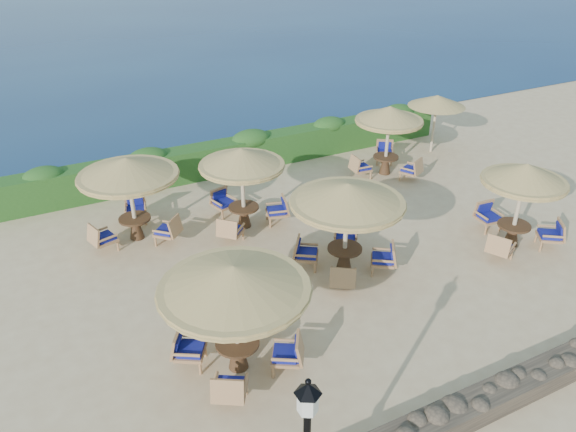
{
  "coord_description": "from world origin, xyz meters",
  "views": [
    {
      "loc": [
        -7.56,
        -11.57,
        8.84
      ],
      "look_at": [
        -1.2,
        0.77,
        1.3
      ],
      "focal_mm": 35.0,
      "sensor_mm": 36.0,
      "label": 1
    }
  ],
  "objects_px": {
    "extra_parasol": "(437,101)",
    "cafe_set_0": "(235,296)",
    "cafe_set_4": "(242,172)",
    "cafe_set_3": "(129,180)",
    "cafe_set_2": "(522,191)",
    "cafe_set_1": "(347,209)",
    "cafe_set_5": "(388,128)"
  },
  "relations": [
    {
      "from": "extra_parasol",
      "to": "cafe_set_1",
      "type": "bearing_deg",
      "value": -143.88
    },
    {
      "from": "cafe_set_0",
      "to": "cafe_set_5",
      "type": "xyz_separation_m",
      "value": [
        9.03,
        7.06,
        -0.07
      ]
    },
    {
      "from": "cafe_set_0",
      "to": "cafe_set_4",
      "type": "bearing_deg",
      "value": 65.51
    },
    {
      "from": "extra_parasol",
      "to": "cafe_set_5",
      "type": "relative_size",
      "value": 0.87
    },
    {
      "from": "cafe_set_2",
      "to": "cafe_set_4",
      "type": "distance_m",
      "value": 8.17
    },
    {
      "from": "extra_parasol",
      "to": "cafe_set_2",
      "type": "distance_m",
      "value": 7.54
    },
    {
      "from": "extra_parasol",
      "to": "cafe_set_4",
      "type": "distance_m",
      "value": 9.73
    },
    {
      "from": "cafe_set_4",
      "to": "extra_parasol",
      "type": "bearing_deg",
      "value": 13.45
    },
    {
      "from": "cafe_set_0",
      "to": "cafe_set_1",
      "type": "distance_m",
      "value": 4.68
    },
    {
      "from": "cafe_set_3",
      "to": "cafe_set_4",
      "type": "height_order",
      "value": "same"
    },
    {
      "from": "extra_parasol",
      "to": "cafe_set_2",
      "type": "bearing_deg",
      "value": -111.75
    },
    {
      "from": "cafe_set_2",
      "to": "cafe_set_5",
      "type": "xyz_separation_m",
      "value": [
        -0.25,
        6.05,
        0.03
      ]
    },
    {
      "from": "cafe_set_0",
      "to": "cafe_set_3",
      "type": "height_order",
      "value": "same"
    },
    {
      "from": "cafe_set_1",
      "to": "cafe_set_5",
      "type": "height_order",
      "value": "same"
    },
    {
      "from": "cafe_set_5",
      "to": "cafe_set_1",
      "type": "bearing_deg",
      "value": -135.3
    },
    {
      "from": "cafe_set_1",
      "to": "cafe_set_2",
      "type": "height_order",
      "value": "same"
    },
    {
      "from": "extra_parasol",
      "to": "cafe_set_1",
      "type": "height_order",
      "value": "cafe_set_1"
    },
    {
      "from": "cafe_set_5",
      "to": "cafe_set_4",
      "type": "bearing_deg",
      "value": -168.4
    },
    {
      "from": "cafe_set_3",
      "to": "cafe_set_4",
      "type": "relative_size",
      "value": 1.07
    },
    {
      "from": "cafe_set_2",
      "to": "cafe_set_3",
      "type": "height_order",
      "value": "same"
    },
    {
      "from": "cafe_set_0",
      "to": "cafe_set_1",
      "type": "relative_size",
      "value": 1.03
    },
    {
      "from": "cafe_set_0",
      "to": "cafe_set_2",
      "type": "xyz_separation_m",
      "value": [
        9.28,
        1.01,
        -0.1
      ]
    },
    {
      "from": "cafe_set_1",
      "to": "cafe_set_4",
      "type": "height_order",
      "value": "same"
    },
    {
      "from": "cafe_set_0",
      "to": "cafe_set_5",
      "type": "bearing_deg",
      "value": 38.02
    },
    {
      "from": "cafe_set_0",
      "to": "cafe_set_5",
      "type": "height_order",
      "value": "same"
    },
    {
      "from": "cafe_set_1",
      "to": "cafe_set_4",
      "type": "bearing_deg",
      "value": 113.04
    },
    {
      "from": "extra_parasol",
      "to": "cafe_set_5",
      "type": "height_order",
      "value": "cafe_set_5"
    },
    {
      "from": "extra_parasol",
      "to": "cafe_set_4",
      "type": "xyz_separation_m",
      "value": [
        -9.45,
        -2.26,
        -0.3
      ]
    },
    {
      "from": "extra_parasol",
      "to": "cafe_set_0",
      "type": "height_order",
      "value": "cafe_set_0"
    },
    {
      "from": "cafe_set_1",
      "to": "cafe_set_3",
      "type": "distance_m",
      "value": 6.44
    },
    {
      "from": "extra_parasol",
      "to": "cafe_set_3",
      "type": "bearing_deg",
      "value": -173.57
    },
    {
      "from": "cafe_set_5",
      "to": "cafe_set_3",
      "type": "bearing_deg",
      "value": -177.11
    }
  ]
}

